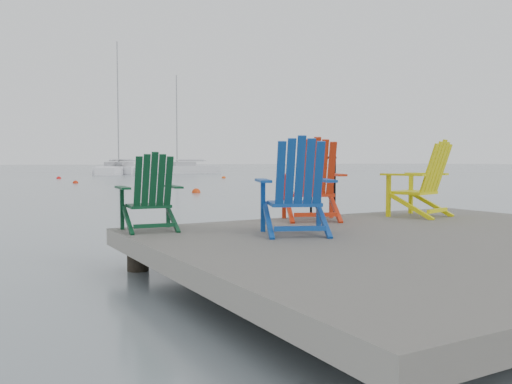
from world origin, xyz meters
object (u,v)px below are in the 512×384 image
chair_yellow (422,180)px  buoy_d (59,179)px  sailboat_mid (118,170)px  buoy_c (224,178)px  sailboat_near (121,171)px  handrail (323,180)px  chair_red (312,181)px  buoy_a (196,193)px  chair_blue (296,188)px  chair_green (150,193)px  sailboat_far (181,170)px  buoy_b (76,183)px

chair_yellow → buoy_d: chair_yellow is taller
sailboat_mid → buoy_c: size_ratio=41.98×
buoy_c → buoy_d: bearing=156.1°
buoy_c → sailboat_near: bearing=102.1°
handrail → buoy_d: (2.10, 35.99, -1.04)m
sailboat_near → buoy_c: size_ratio=30.09×
chair_red → sailboat_mid: 50.55m
chair_red → buoy_a: 15.54m
sailboat_mid → buoy_d: size_ratio=39.04×
sailboat_near → buoy_c: (3.50, -16.34, -0.36)m
handrail → buoy_a: size_ratio=2.41×
chair_blue → buoy_c: bearing=88.7°
chair_green → chair_blue: 1.73m
sailboat_mid → buoy_a: size_ratio=37.17×
sailboat_near → buoy_c: bearing=-92.6°
sailboat_near → buoy_d: 13.76m
sailboat_near → buoy_d: bearing=-139.3°
buoy_a → buoy_d: (-1.92, 21.66, 0.00)m
sailboat_mid → buoy_c: sailboat_mid is taller
chair_green → sailboat_far: 52.68m
chair_red → buoy_d: bearing=110.5°
buoy_b → sailboat_mid: bearing=69.0°
handrail → chair_green: same height
sailboat_mid → sailboat_far: (6.73, -0.52, 0.00)m
chair_green → buoy_c: (16.27, 31.44, -0.95)m
chair_green → chair_blue: (1.31, -1.13, 0.08)m
chair_yellow → handrail: bearing=128.0°
handrail → chair_green: 2.90m
handrail → buoy_a: (4.02, 14.33, -1.04)m
buoy_c → buoy_a: bearing=-119.4°
buoy_b → chair_red: bearing=-94.4°
buoy_c → chair_green: bearing=-117.4°
sailboat_far → buoy_a: size_ratio=28.90×
chair_red → buoy_a: (4.56, 14.81, -1.06)m
chair_yellow → sailboat_mid: 50.56m
sailboat_far → buoy_a: sailboat_far is taller
chair_green → chair_red: bearing=5.9°
handrail → sailboat_far: 51.24m
chair_yellow → buoy_c: size_ratio=3.32×
sailboat_mid → buoy_d: (-7.93, -12.95, -0.35)m
chair_blue → buoy_a: (5.57, 15.93, -1.03)m
chair_green → sailboat_near: 49.46m
buoy_d → chair_green: bearing=-97.7°
sailboat_near → buoy_a: bearing=-114.8°
handrail → buoy_d: handrail is taller
sailboat_far → buoy_c: 17.77m
chair_green → sailboat_near: sailboat_near is taller
buoy_b → chair_green: bearing=-99.2°
chair_red → sailboat_mid: (10.57, 49.42, -0.70)m
handrail → buoy_b: size_ratio=2.70×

